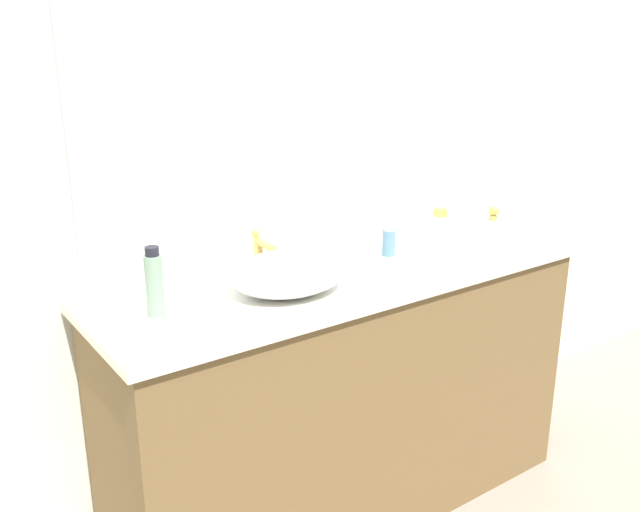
# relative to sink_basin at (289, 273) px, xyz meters

# --- Properties ---
(bathroom_wall_rear) EXTENTS (6.00, 0.06, 2.60)m
(bathroom_wall_rear) POSITION_rel_sink_basin_xyz_m (0.29, 0.36, 0.33)
(bathroom_wall_rear) COLOR silver
(bathroom_wall_rear) RESTS_ON ground
(vanity_counter) EXTENTS (1.70, 0.53, 0.91)m
(vanity_counter) POSITION_rel_sink_basin_xyz_m (0.27, 0.05, -0.51)
(vanity_counter) COLOR brown
(vanity_counter) RESTS_ON ground
(wall_mirror_panel) EXTENTS (1.57, 0.01, 1.00)m
(wall_mirror_panel) POSITION_rel_sink_basin_xyz_m (0.27, 0.32, 0.44)
(wall_mirror_panel) COLOR #B2BCC6
(wall_mirror_panel) RESTS_ON vanity_counter
(sink_basin) EXTENTS (0.36, 0.29, 0.12)m
(sink_basin) POSITION_rel_sink_basin_xyz_m (0.00, 0.00, 0.00)
(sink_basin) COLOR silver
(sink_basin) RESTS_ON vanity_counter
(faucet) EXTENTS (0.03, 0.13, 0.15)m
(faucet) POSITION_rel_sink_basin_xyz_m (0.00, 0.16, 0.03)
(faucet) COLOR #DBB250
(faucet) RESTS_ON vanity_counter
(soap_dispenser) EXTENTS (0.06, 0.06, 0.15)m
(soap_dispenser) POSITION_rel_sink_basin_xyz_m (0.86, -0.03, -0.00)
(soap_dispenser) COLOR silver
(soap_dispenser) RESTS_ON vanity_counter
(lotion_bottle) EXTENTS (0.05, 0.05, 0.20)m
(lotion_bottle) POSITION_rel_sink_basin_xyz_m (-0.40, 0.06, 0.03)
(lotion_bottle) COLOR gray
(lotion_bottle) RESTS_ON vanity_counter
(perfume_bottle) EXTENTS (0.05, 0.05, 0.12)m
(perfume_bottle) POSITION_rel_sink_basin_xyz_m (0.48, 0.10, -0.00)
(perfume_bottle) COLOR slate
(perfume_bottle) RESTS_ON vanity_counter
(spray_can) EXTENTS (0.06, 0.06, 0.16)m
(spray_can) POSITION_rel_sink_basin_xyz_m (0.63, 0.01, 0.02)
(spray_can) COLOR white
(spray_can) RESTS_ON vanity_counter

